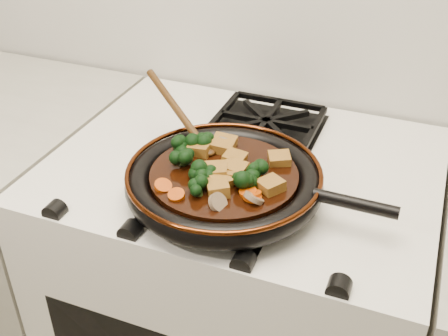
% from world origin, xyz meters
% --- Properties ---
extents(stove, '(0.76, 0.60, 0.90)m').
position_xyz_m(stove, '(0.00, 1.69, 0.45)').
color(stove, white).
rests_on(stove, ground).
extents(burner_grate_front, '(0.23, 0.23, 0.03)m').
position_xyz_m(burner_grate_front, '(0.00, 1.55, 0.91)').
color(burner_grate_front, black).
rests_on(burner_grate_front, stove).
extents(burner_grate_back, '(0.23, 0.23, 0.03)m').
position_xyz_m(burner_grate_back, '(0.00, 1.83, 0.91)').
color(burner_grate_back, black).
rests_on(burner_grate_back, stove).
extents(skillet, '(0.48, 0.35, 0.05)m').
position_xyz_m(skillet, '(0.01, 1.56, 0.94)').
color(skillet, black).
rests_on(skillet, burner_grate_front).
extents(braising_sauce, '(0.26, 0.26, 0.02)m').
position_xyz_m(braising_sauce, '(0.01, 1.56, 0.95)').
color(braising_sauce, black).
rests_on(braising_sauce, skillet).
extents(tofu_cube_0, '(0.04, 0.04, 0.03)m').
position_xyz_m(tofu_cube_0, '(0.02, 1.59, 0.97)').
color(tofu_cube_0, '#8F6021').
rests_on(tofu_cube_0, braising_sauce).
extents(tofu_cube_1, '(0.04, 0.04, 0.03)m').
position_xyz_m(tofu_cube_1, '(0.03, 1.56, 0.97)').
color(tofu_cube_1, '#8F6021').
rests_on(tofu_cube_1, braising_sauce).
extents(tofu_cube_2, '(0.05, 0.05, 0.03)m').
position_xyz_m(tofu_cube_2, '(0.02, 1.50, 0.97)').
color(tofu_cube_2, '#8F6021').
rests_on(tofu_cube_2, braising_sauce).
extents(tofu_cube_3, '(0.06, 0.06, 0.03)m').
position_xyz_m(tofu_cube_3, '(-0.00, 1.54, 0.97)').
color(tofu_cube_3, '#8F6021').
rests_on(tofu_cube_3, braising_sauce).
extents(tofu_cube_4, '(0.05, 0.05, 0.03)m').
position_xyz_m(tofu_cube_4, '(-0.02, 1.63, 0.97)').
color(tofu_cube_4, '#8F6021').
rests_on(tofu_cube_4, braising_sauce).
extents(tofu_cube_5, '(0.04, 0.04, 0.03)m').
position_xyz_m(tofu_cube_5, '(0.03, 1.55, 0.97)').
color(tofu_cube_5, '#8F6021').
rests_on(tofu_cube_5, braising_sauce).
extents(tofu_cube_6, '(0.05, 0.05, 0.02)m').
position_xyz_m(tofu_cube_6, '(0.02, 1.52, 0.97)').
color(tofu_cube_6, '#8F6021').
rests_on(tofu_cube_6, braising_sauce).
extents(tofu_cube_7, '(0.05, 0.05, 0.02)m').
position_xyz_m(tofu_cube_7, '(0.10, 1.54, 0.97)').
color(tofu_cube_7, '#8F6021').
rests_on(tofu_cube_7, braising_sauce).
extents(tofu_cube_8, '(0.04, 0.04, 0.03)m').
position_xyz_m(tofu_cube_8, '(-0.06, 1.60, 0.97)').
color(tofu_cube_8, '#8F6021').
rests_on(tofu_cube_8, braising_sauce).
extents(tofu_cube_9, '(0.05, 0.05, 0.02)m').
position_xyz_m(tofu_cube_9, '(0.09, 1.63, 0.97)').
color(tofu_cube_9, '#8F6021').
rests_on(tofu_cube_9, braising_sauce).
extents(broccoli_floret_0, '(0.09, 0.08, 0.06)m').
position_xyz_m(broccoli_floret_0, '(-0.02, 1.53, 0.97)').
color(broccoli_floret_0, black).
rests_on(broccoli_floret_0, braising_sauce).
extents(broccoli_floret_1, '(0.07, 0.07, 0.07)m').
position_xyz_m(broccoli_floret_1, '(-0.00, 1.48, 0.97)').
color(broccoli_floret_1, black).
rests_on(broccoli_floret_1, braising_sauce).
extents(broccoli_floret_2, '(0.08, 0.07, 0.06)m').
position_xyz_m(broccoli_floret_2, '(-0.09, 1.59, 0.97)').
color(broccoli_floret_2, black).
rests_on(broccoli_floret_2, braising_sauce).
extents(broccoli_floret_3, '(0.09, 0.08, 0.07)m').
position_xyz_m(broccoli_floret_3, '(0.07, 1.56, 0.97)').
color(broccoli_floret_3, black).
rests_on(broccoli_floret_3, braising_sauce).
extents(broccoli_floret_4, '(0.08, 0.08, 0.07)m').
position_xyz_m(broccoli_floret_4, '(-0.07, 1.55, 0.97)').
color(broccoli_floret_4, black).
rests_on(broccoli_floret_4, braising_sauce).
extents(broccoli_floret_5, '(0.07, 0.07, 0.06)m').
position_xyz_m(broccoli_floret_5, '(0.05, 1.53, 0.97)').
color(broccoli_floret_5, black).
rests_on(broccoli_floret_5, braising_sauce).
extents(broccoli_floret_6, '(0.08, 0.08, 0.07)m').
position_xyz_m(broccoli_floret_6, '(-0.06, 1.62, 0.97)').
color(broccoli_floret_6, black).
rests_on(broccoli_floret_6, braising_sauce).
extents(carrot_coin_0, '(0.03, 0.03, 0.01)m').
position_xyz_m(carrot_coin_0, '(-0.04, 1.46, 0.96)').
color(carrot_coin_0, '#B73D05').
rests_on(carrot_coin_0, braising_sauce).
extents(carrot_coin_1, '(0.03, 0.03, 0.02)m').
position_xyz_m(carrot_coin_1, '(-0.07, 1.48, 0.96)').
color(carrot_coin_1, '#B73D05').
rests_on(carrot_coin_1, braising_sauce).
extents(carrot_coin_2, '(0.03, 0.03, 0.02)m').
position_xyz_m(carrot_coin_2, '(0.08, 1.51, 0.96)').
color(carrot_coin_2, '#B73D05').
rests_on(carrot_coin_2, braising_sauce).
extents(carrot_coin_3, '(0.03, 0.03, 0.02)m').
position_xyz_m(carrot_coin_3, '(0.06, 1.58, 0.96)').
color(carrot_coin_3, '#B73D05').
rests_on(carrot_coin_3, braising_sauce).
extents(carrot_coin_4, '(0.03, 0.03, 0.01)m').
position_xyz_m(carrot_coin_4, '(0.08, 1.50, 0.96)').
color(carrot_coin_4, '#B73D05').
rests_on(carrot_coin_4, braising_sauce).
extents(carrot_coin_5, '(0.03, 0.03, 0.01)m').
position_xyz_m(carrot_coin_5, '(0.07, 1.51, 0.96)').
color(carrot_coin_5, '#B73D05').
rests_on(carrot_coin_5, braising_sauce).
extents(mushroom_slice_0, '(0.04, 0.03, 0.03)m').
position_xyz_m(mushroom_slice_0, '(-0.02, 1.65, 0.97)').
color(mushroom_slice_0, '#7F6549').
rests_on(mushroom_slice_0, braising_sauce).
extents(mushroom_slice_1, '(0.03, 0.04, 0.03)m').
position_xyz_m(mushroom_slice_1, '(0.04, 1.46, 0.97)').
color(mushroom_slice_1, '#7F6549').
rests_on(mushroom_slice_1, braising_sauce).
extents(mushroom_slice_2, '(0.05, 0.05, 0.03)m').
position_xyz_m(mushroom_slice_2, '(0.09, 1.50, 0.97)').
color(mushroom_slice_2, '#7F6549').
rests_on(mushroom_slice_2, braising_sauce).
extents(wooden_spoon, '(0.13, 0.11, 0.23)m').
position_xyz_m(wooden_spoon, '(-0.10, 1.65, 0.98)').
color(wooden_spoon, '#41270E').
rests_on(wooden_spoon, braising_sauce).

